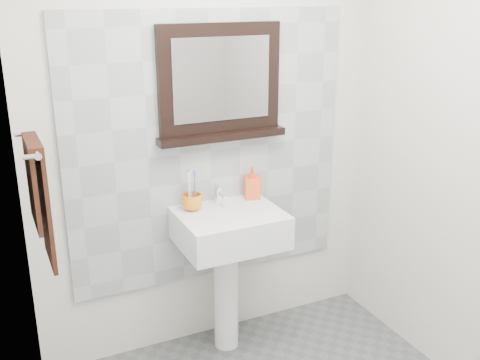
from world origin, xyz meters
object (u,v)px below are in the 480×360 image
object	(u,v)px
toothbrush_cup	(192,202)
hand_towel	(39,193)
soap_dispenser	(252,182)
pedestal_sink	(229,243)
framed_mirror	(220,85)

from	to	relation	value
toothbrush_cup	hand_towel	world-z (taller)	hand_towel
toothbrush_cup	hand_towel	size ratio (longest dim) A/B	0.21
soap_dispenser	hand_towel	bearing A→B (deg)	-148.89
hand_towel	pedestal_sink	bearing A→B (deg)	11.75
toothbrush_cup	framed_mirror	bearing A→B (deg)	20.96
soap_dispenser	hand_towel	xyz separation A→B (m)	(-1.16, -0.34, 0.23)
soap_dispenser	toothbrush_cup	bearing A→B (deg)	-160.55
toothbrush_cup	soap_dispenser	bearing A→B (deg)	4.45
soap_dispenser	framed_mirror	world-z (taller)	framed_mirror
toothbrush_cup	soap_dispenser	xyz separation A→B (m)	(0.37, 0.03, 0.05)
pedestal_sink	hand_towel	xyz separation A→B (m)	(-0.96, -0.20, 0.50)
pedestal_sink	framed_mirror	xyz separation A→B (m)	(0.04, 0.19, 0.83)
toothbrush_cup	soap_dispenser	world-z (taller)	soap_dispenser
pedestal_sink	toothbrush_cup	distance (m)	0.30
framed_mirror	soap_dispenser	bearing A→B (deg)	-16.30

